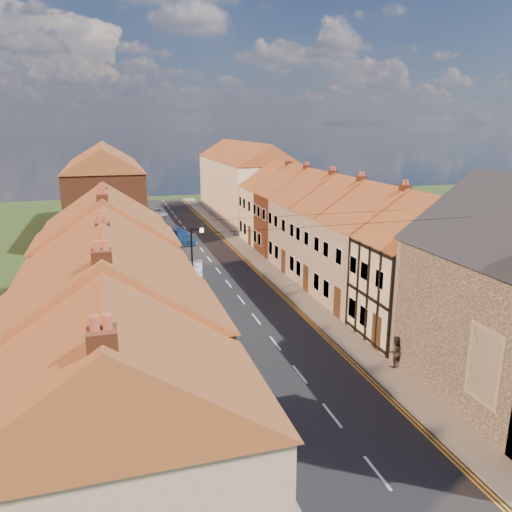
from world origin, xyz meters
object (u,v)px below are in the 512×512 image
at_px(lamppost, 194,265).
at_px(car_distant, 157,213).
at_px(car_mid, 194,270).
at_px(car_far, 182,237).
at_px(pedestrian_left, 205,343).
at_px(car_near, 238,367).
at_px(pedestrian_right, 395,352).

relative_size(lamppost, car_distant, 1.38).
relative_size(car_mid, car_far, 0.91).
height_order(car_far, car_distant, car_far).
bearing_deg(pedestrian_left, car_near, -66.05).
xyz_separation_m(car_near, car_mid, (0.71, 17.80, 0.09)).
bearing_deg(pedestrian_right, car_distant, -85.36).
distance_m(lamppost, car_distant, 38.75).
distance_m(car_far, pedestrian_right, 33.34).
bearing_deg(car_near, lamppost, 87.60).
distance_m(lamppost, pedestrian_left, 7.30).
bearing_deg(car_distant, car_mid, -102.50).
distance_m(car_mid, pedestrian_right, 20.63).
bearing_deg(car_near, car_distant, 83.11).
bearing_deg(pedestrian_right, lamppost, -54.71).
xyz_separation_m(lamppost, car_near, (0.61, -9.45, -2.92)).
bearing_deg(car_near, car_far, 80.78).
relative_size(car_far, pedestrian_right, 2.70).
height_order(car_far, pedestrian_right, pedestrian_right).
xyz_separation_m(car_distant, pedestrian_right, (7.64, -49.45, 0.39)).
bearing_deg(car_mid, car_far, 96.73).
bearing_deg(car_mid, car_near, -81.38).
distance_m(car_distant, pedestrian_left, 45.47).
distance_m(car_distant, pedestrian_right, 50.04).
distance_m(car_far, pedestrian_left, 28.80).
height_order(car_mid, pedestrian_right, pedestrian_right).
distance_m(lamppost, car_near, 9.91).
xyz_separation_m(car_far, pedestrian_right, (6.60, -32.68, 0.31)).
xyz_separation_m(car_far, pedestrian_left, (-2.89, -28.66, 0.30)).
bearing_deg(car_far, pedestrian_left, -107.01).
xyz_separation_m(car_mid, pedestrian_left, (-1.90, -15.16, 0.28)).
bearing_deg(car_near, pedestrian_right, -15.57).
bearing_deg(pedestrian_left, car_distant, 87.29).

